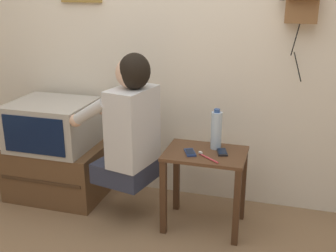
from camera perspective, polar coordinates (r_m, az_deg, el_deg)
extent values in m
cube|color=silver|center=(3.07, 1.29, 13.03)|extent=(6.80, 0.05, 2.55)
cube|color=#51331E|center=(2.75, 5.09, -3.75)|extent=(0.53, 0.38, 0.02)
cube|color=#452B1A|center=(2.78, -0.64, -9.66)|extent=(0.04, 0.04, 0.52)
cube|color=#452B1A|center=(2.70, 9.27, -10.90)|extent=(0.04, 0.04, 0.52)
cube|color=#452B1A|center=(3.06, 1.16, -6.85)|extent=(0.04, 0.04, 0.52)
cube|color=#452B1A|center=(2.98, 10.10, -7.87)|extent=(0.04, 0.04, 0.52)
cube|color=#2D3347|center=(2.93, -5.80, -5.98)|extent=(0.42, 0.40, 0.14)
cube|color=silver|center=(2.77, -4.80, -0.10)|extent=(0.29, 0.39, 0.52)
sphere|color=#DBAD8E|center=(2.67, -5.01, 7.21)|extent=(0.20, 0.20, 0.20)
ellipsoid|color=black|center=(2.66, -4.57, 7.41)|extent=(0.24, 0.25, 0.23)
cylinder|color=silver|center=(2.76, -10.57, 1.87)|extent=(0.29, 0.14, 0.21)
cylinder|color=silver|center=(2.98, -6.97, 3.35)|extent=(0.29, 0.14, 0.21)
sphere|color=#DBAD8E|center=(2.85, -12.36, 0.76)|extent=(0.09, 0.09, 0.09)
sphere|color=#DBAD8E|center=(3.07, -8.74, 2.27)|extent=(0.09, 0.09, 0.09)
cube|color=brown|center=(3.40, -14.58, -5.78)|extent=(0.72, 0.51, 0.41)
cube|color=#432E1C|center=(3.20, -16.95, -7.25)|extent=(0.65, 0.01, 0.02)
cube|color=#ADA89E|center=(3.26, -15.37, 0.19)|extent=(0.58, 0.49, 0.35)
cube|color=#0C1938|center=(3.06, -17.78, -1.26)|extent=(0.48, 0.01, 0.27)
cylinder|color=black|center=(2.88, 16.89, 11.20)|extent=(0.04, 0.04, 0.22)
cylinder|color=black|center=(2.91, 17.14, 7.65)|extent=(0.07, 0.06, 0.19)
cube|color=navy|center=(2.72, 3.00, -3.60)|extent=(0.11, 0.14, 0.01)
cube|color=black|center=(2.72, 3.00, -3.47)|extent=(0.09, 0.11, 0.00)
cube|color=black|center=(2.75, 7.33, -3.51)|extent=(0.09, 0.14, 0.01)
cube|color=black|center=(2.74, 7.34, -3.39)|extent=(0.08, 0.11, 0.00)
cylinder|color=#ADC6DB|center=(2.77, 6.56, -0.61)|extent=(0.07, 0.07, 0.25)
cylinder|color=#2D4C8C|center=(2.73, 6.66, 2.08)|extent=(0.04, 0.04, 0.02)
cylinder|color=#D83F4C|center=(2.65, 5.49, -4.35)|extent=(0.15, 0.12, 0.01)
cube|color=white|center=(2.70, 4.44, -3.61)|extent=(0.03, 0.03, 0.01)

